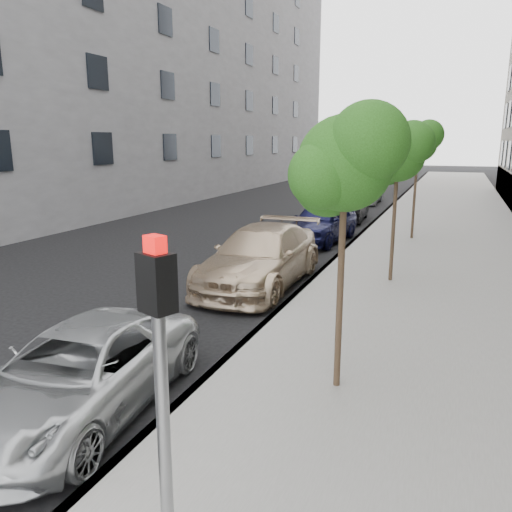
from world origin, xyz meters
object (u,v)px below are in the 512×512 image
Objects in this scene: suv at (261,257)px; sedan_blue at (321,222)px; tree_far at (419,143)px; sedan_black at (351,207)px; tree_near at (347,163)px; minivan at (80,372)px; tree_mid at (399,154)px; sedan_rear at (366,194)px; signal_pole at (162,393)px.

suv is 6.52m from sedan_blue.
sedan_black is at bearing 127.25° from tree_far.
tree_near is 6.74m from suv.
suv is 1.39× the size of sedan_black.
minivan is 0.99× the size of sedan_blue.
tree_far is 1.14× the size of sedan_black.
sedan_blue is (-3.33, 5.19, -2.74)m from tree_mid.
tree_far reaches higher than sedan_rear.
sedan_black is at bearing 95.93° from sedan_blue.
tree_near is 25.13m from sedan_rear.
signal_pole reaches higher than sedan_black.
signal_pole is at bearing -83.92° from sedan_rear.
sedan_blue is at bearing -93.29° from sedan_black.
tree_mid is (0.00, 6.50, -0.04)m from tree_near.
suv is at bearing -84.07° from sedan_blue.
sedan_black reaches higher than sedan_rear.
sedan_black is (0.00, 12.20, -0.15)m from suv.
tree_far is at bearing 66.81° from suv.
sedan_black is 0.93× the size of sedan_rear.
tree_mid is at bearing -51.41° from sedan_blue.
signal_pole is at bearing -85.58° from sedan_black.
tree_mid reaches higher than sedan_black.
signal_pole is (-0.39, -4.30, -1.47)m from tree_near.
sedan_rear is (-3.44, 28.96, -1.47)m from signal_pole.
tree_near is 0.78× the size of suv.
signal_pole is at bearing -91.30° from tree_far.
minivan is at bearing 162.21° from signal_pole.
sedan_black is at bearing 107.01° from tree_mid.
sedan_rear is at bearing 108.17° from tree_far.
suv is at bearing -93.29° from sedan_black.
signal_pole is 0.69× the size of minivan.
signal_pole reaches higher than minivan.
suv is (-3.33, -7.83, -2.97)m from tree_far.
tree_far is at bearing 90.00° from tree_near.
tree_near is at bearing -82.45° from sedan_black.
sedan_blue is at bearing 105.89° from tree_near.
sedan_blue reaches higher than minivan.
suv is at bearing 84.56° from minivan.
tree_far is 1.06× the size of sedan_rear.
tree_far is at bearing 72.05° from minivan.
sedan_blue is at bearing 89.83° from suv.
sedan_rear is (-3.83, 18.16, -2.90)m from tree_mid.
sedan_rear is at bearing 91.31° from suv.
tree_mid is 0.77× the size of suv.
tree_mid reaches higher than sedan_rear.
tree_far is (-0.00, 6.50, 0.25)m from tree_mid.
minivan is at bearing -93.33° from sedan_black.
tree_far is (0.00, 13.00, 0.22)m from tree_near.
signal_pole is 29.20m from sedan_rear.
tree_near is at bearing -68.19° from sedan_blue.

